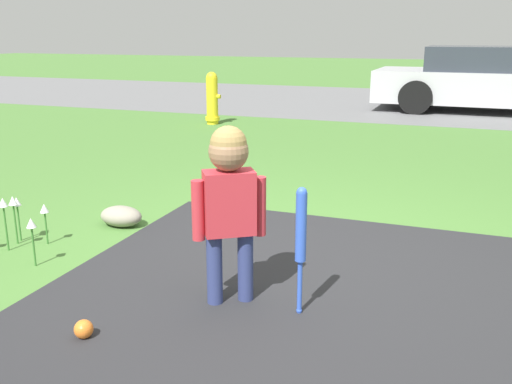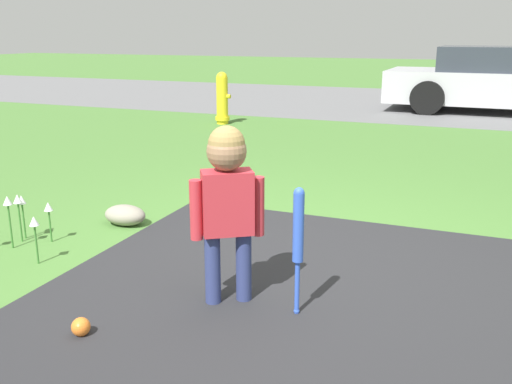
{
  "view_description": "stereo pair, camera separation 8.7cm",
  "coord_description": "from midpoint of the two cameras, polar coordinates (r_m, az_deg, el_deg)",
  "views": [
    {
      "loc": [
        0.83,
        -3.26,
        1.43
      ],
      "look_at": [
        -0.3,
        -0.23,
        0.52
      ],
      "focal_mm": 40.0,
      "sensor_mm": 36.0,
      "label": 1
    },
    {
      "loc": [
        0.91,
        -3.23,
        1.43
      ],
      "look_at": [
        -0.3,
        -0.23,
        0.52
      ],
      "focal_mm": 40.0,
      "sensor_mm": 36.0,
      "label": 2
    }
  ],
  "objects": [
    {
      "name": "ground_plane",
      "position": [
        3.65,
        5.1,
        -7.41
      ],
      "size": [
        60.0,
        60.0,
        0.0
      ],
      "primitive_type": "plane",
      "color": "#477533"
    },
    {
      "name": "street_strip",
      "position": [
        12.41,
        16.57,
        8.44
      ],
      "size": [
        40.0,
        6.0,
        0.01
      ],
      "color": "slate",
      "rests_on": "ground"
    },
    {
      "name": "child",
      "position": [
        2.97,
        -3.55,
        0.12
      ],
      "size": [
        0.34,
        0.27,
        0.97
      ],
      "rotation": [
        0.0,
        0.0,
        0.59
      ],
      "color": "navy",
      "rests_on": "ground"
    },
    {
      "name": "baseball_bat",
      "position": [
        2.9,
        3.65,
        -4.13
      ],
      "size": [
        0.06,
        0.06,
        0.69
      ],
      "color": "blue",
      "rests_on": "ground"
    },
    {
      "name": "sports_ball",
      "position": [
        2.96,
        -17.68,
        -12.94
      ],
      "size": [
        0.09,
        0.09,
        0.09
      ],
      "color": "orange",
      "rests_on": "ground"
    },
    {
      "name": "fire_hydrant",
      "position": [
        9.25,
        -4.68,
        9.27
      ],
      "size": [
        0.26,
        0.23,
        0.83
      ],
      "color": "yellow",
      "rests_on": "ground"
    },
    {
      "name": "parked_car",
      "position": [
        11.51,
        22.47,
        10.22
      ],
      "size": [
        4.33,
        1.89,
        1.18
      ],
      "rotation": [
        0.0,
        0.0,
        -0.01
      ],
      "color": "#B7B7BC",
      "rests_on": "ground"
    },
    {
      "name": "flower_bed",
      "position": [
        4.16,
        -23.62,
        -1.82
      ],
      "size": [
        0.56,
        0.4,
        0.37
      ],
      "color": "#38702D",
      "rests_on": "ground"
    },
    {
      "name": "edging_rock",
      "position": [
        4.47,
        -13.88,
        -2.36
      ],
      "size": [
        0.33,
        0.23,
        0.15
      ],
      "color": "gray",
      "rests_on": "ground"
    }
  ]
}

